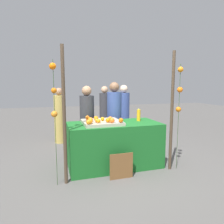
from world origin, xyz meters
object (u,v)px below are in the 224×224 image
Objects in this scene: stall_counter at (114,144)px; vendor_right at (114,121)px; orange_0 at (112,120)px; orange_1 at (108,120)px; vendor_left at (87,124)px; juice_bottle at (139,115)px; chalkboard_sign at (121,166)px.

vendor_right reaches higher than stall_counter.
orange_0 is 0.09m from orange_1.
orange_0 is at bearing -39.97° from orange_1.
vendor_left is (-0.29, 1.00, -0.23)m from orange_0.
juice_bottle is 1.19m from vendor_left.
orange_1 is 0.18× the size of chalkboard_sign.
chalkboard_sign is 0.29× the size of vendor_left.
stall_counter is at bearing -171.83° from juice_bottle.
orange_1 is 0.81m from juice_bottle.
vendor_left is (-0.97, 0.65, -0.25)m from juice_bottle.
juice_bottle reaches higher than chalkboard_sign.
vendor_right reaches higher than juice_bottle.
orange_0 is at bearing -114.46° from stall_counter.
vendor_right is at bearing 72.43° from stall_counter.
stall_counter is 0.79m from juice_bottle.
orange_1 is at bearing 140.03° from orange_0.
chalkboard_sign is at bearing -69.66° from orange_1.
stall_counter is at bearing -60.48° from vendor_left.
orange_1 is 1.00m from vendor_left.
chalkboard_sign is at bearing -102.30° from vendor_right.
orange_1 is at bearing -76.79° from vendor_left.
vendor_right is (-0.33, 0.65, -0.21)m from juice_bottle.
stall_counter is 0.61m from orange_1.
vendor_left is (-0.41, 0.73, 0.31)m from stall_counter.
vendor_left reaches higher than orange_1.
orange_0 is 1.07m from vendor_left.
stall_counter is 0.84m from vendor_right.
orange_1 is at bearing 110.34° from chalkboard_sign.
chalkboard_sign is (0.14, -0.36, -0.75)m from orange_1.
stall_counter is 1.07× the size of vendor_right.
vendor_right reaches higher than vendor_left.
orange_1 is at bearing -113.97° from vendor_right.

